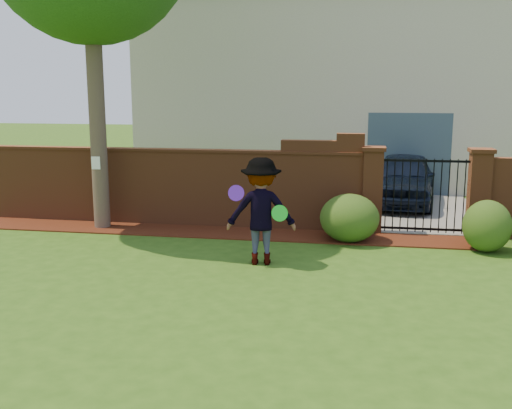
% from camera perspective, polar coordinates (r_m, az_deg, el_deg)
% --- Properties ---
extents(ground, '(80.00, 80.00, 0.01)m').
position_cam_1_polar(ground, '(9.86, -3.09, -7.52)').
color(ground, '#2C5114').
rests_on(ground, ground).
extents(mulch_bed, '(11.10, 1.08, 0.03)m').
position_cam_1_polar(mulch_bed, '(13.19, -3.85, -2.65)').
color(mulch_bed, '#3A150A').
rests_on(mulch_bed, ground).
extents(brick_wall, '(8.70, 0.31, 2.16)m').
position_cam_1_polar(brick_wall, '(13.92, -7.49, 1.84)').
color(brick_wall, brown).
rests_on(brick_wall, ground).
extents(pillar_left, '(0.50, 0.50, 1.88)m').
position_cam_1_polar(pillar_left, '(13.28, 10.98, 1.42)').
color(pillar_left, brown).
rests_on(pillar_left, ground).
extents(pillar_right, '(0.50, 0.50, 1.88)m').
position_cam_1_polar(pillar_right, '(13.51, 20.35, 1.08)').
color(pillar_right, brown).
rests_on(pillar_right, ground).
extents(iron_gate, '(1.78, 0.03, 1.60)m').
position_cam_1_polar(iron_gate, '(13.37, 15.68, 0.82)').
color(iron_gate, black).
rests_on(iron_gate, ground).
extents(driveway, '(3.20, 8.00, 0.01)m').
position_cam_1_polar(driveway, '(17.44, 14.30, 0.38)').
color(driveway, slate).
rests_on(driveway, ground).
extents(house, '(12.40, 6.40, 6.30)m').
position_cam_1_polar(house, '(21.13, 7.03, 11.05)').
color(house, beige).
rests_on(house, ground).
extents(car, '(2.05, 4.20, 1.38)m').
position_cam_1_polar(car, '(16.60, 13.74, 2.27)').
color(car, black).
rests_on(car, ground).
extents(paper_notice, '(0.20, 0.01, 0.28)m').
position_cam_1_polar(paper_notice, '(13.68, -14.93, 3.83)').
color(paper_notice, white).
rests_on(paper_notice, tree).
extents(shrub_left, '(1.21, 1.21, 0.99)m').
position_cam_1_polar(shrub_left, '(12.48, 8.85, -1.28)').
color(shrub_left, '#214715').
rests_on(shrub_left, ground).
extents(shrub_middle, '(0.92, 0.92, 1.01)m').
position_cam_1_polar(shrub_middle, '(12.41, 21.04, -1.92)').
color(shrub_middle, '#214715').
rests_on(shrub_middle, ground).
extents(man, '(1.33, 0.88, 1.92)m').
position_cam_1_polar(man, '(10.68, 0.45, -0.68)').
color(man, gray).
rests_on(man, ground).
extents(frisbee_purple, '(0.29, 0.13, 0.28)m').
position_cam_1_polar(frisbee_purple, '(10.49, -1.89, 1.09)').
color(frisbee_purple, '#5C1EBD').
rests_on(frisbee_purple, man).
extents(frisbee_green, '(0.30, 0.10, 0.29)m').
position_cam_1_polar(frisbee_green, '(10.46, 2.26, -0.83)').
color(frisbee_green, '#1CD42C').
rests_on(frisbee_green, man).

